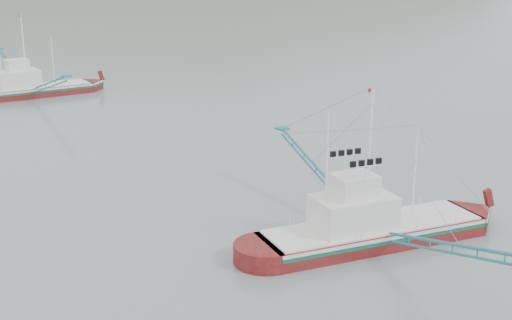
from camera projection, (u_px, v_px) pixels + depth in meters
ground at (318, 240)px, 39.53m from camera, size 1200.00×1200.00×0.00m
main_boat at (371, 215)px, 38.68m from camera, size 13.22×22.93×9.38m
bg_boat_far at (29, 85)px, 77.96m from camera, size 13.16×23.74×9.60m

